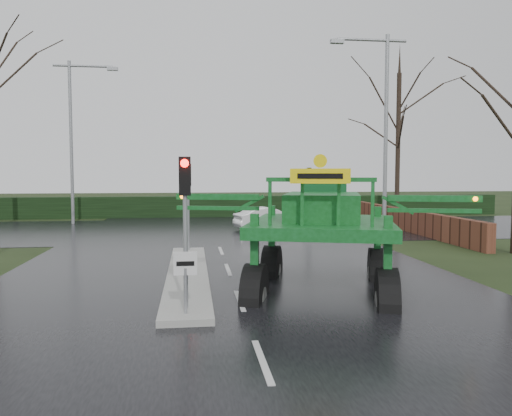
{
  "coord_description": "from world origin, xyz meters",
  "views": [
    {
      "loc": [
        -1.15,
        -12.08,
        3.16
      ],
      "look_at": [
        0.98,
        4.44,
        2.0
      ],
      "focal_mm": 35.0,
      "sensor_mm": 36.0,
      "label": 1
    }
  ],
  "objects": [
    {
      "name": "street_light_left_far",
      "position": [
        -8.19,
        20.0,
        5.99
      ],
      "size": [
        3.85,
        0.3,
        10.0
      ],
      "color": "gray",
      "rests_on": "ground"
    },
    {
      "name": "traffic_signal_far",
      "position": [
        6.5,
        20.01,
        2.59
      ],
      "size": [
        0.26,
        0.33,
        3.52
      ],
      "rotation": [
        0.0,
        0.0,
        3.14
      ],
      "color": "gray",
      "rests_on": "ground"
    },
    {
      "name": "street_light_right",
      "position": [
        8.19,
        12.0,
        5.99
      ],
      "size": [
        3.85,
        0.3,
        10.0
      ],
      "color": "gray",
      "rests_on": "ground"
    },
    {
      "name": "crop_sprayer",
      "position": [
        0.46,
        0.37,
        2.14
      ],
      "size": [
        7.78,
        5.89,
        4.51
      ],
      "rotation": [
        0.0,
        0.0,
        -0.29
      ],
      "color": "black",
      "rests_on": "ground"
    },
    {
      "name": "hedge_row",
      "position": [
        0.0,
        24.0,
        0.75
      ],
      "size": [
        44.0,
        0.9,
        1.5
      ],
      "primitive_type": "cube",
      "color": "black",
      "rests_on": "ground"
    },
    {
      "name": "brick_wall",
      "position": [
        10.5,
        16.0,
        0.6
      ],
      "size": [
        0.4,
        20.0,
        1.2
      ],
      "primitive_type": "cube",
      "color": "#592D1E",
      "rests_on": "ground"
    },
    {
      "name": "median_island",
      "position": [
        -1.3,
        3.0,
        0.09
      ],
      "size": [
        1.2,
        10.0,
        0.16
      ],
      "primitive_type": "cube",
      "color": "gray",
      "rests_on": "ground"
    },
    {
      "name": "traffic_signal_near",
      "position": [
        -1.3,
        -1.01,
        2.59
      ],
      "size": [
        0.26,
        0.33,
        3.52
      ],
      "color": "gray",
      "rests_on": "ground"
    },
    {
      "name": "traffic_signal_mid",
      "position": [
        -1.3,
        7.49,
        2.59
      ],
      "size": [
        0.26,
        0.33,
        3.52
      ],
      "color": "gray",
      "rests_on": "ground"
    },
    {
      "name": "ground",
      "position": [
        0.0,
        0.0,
        0.0
      ],
      "size": [
        140.0,
        140.0,
        0.0
      ],
      "primitive_type": "plane",
      "color": "black",
      "rests_on": "ground"
    },
    {
      "name": "keep_left_sign",
      "position": [
        -1.3,
        -1.5,
        1.06
      ],
      "size": [
        0.5,
        0.07,
        1.35
      ],
      "color": "gray",
      "rests_on": "ground"
    },
    {
      "name": "road_cross",
      "position": [
        0.0,
        16.0,
        0.01
      ],
      "size": [
        80.0,
        12.0,
        0.02
      ],
      "primitive_type": "cube",
      "color": "black",
      "rests_on": "ground"
    },
    {
      "name": "white_sedan",
      "position": [
        3.09,
        15.49,
        0.0
      ],
      "size": [
        4.01,
        2.25,
        1.25
      ],
      "primitive_type": "imported",
      "rotation": [
        0.0,
        0.0,
        1.83
      ],
      "color": "white",
      "rests_on": "ground"
    },
    {
      "name": "road_main",
      "position": [
        0.0,
        10.0,
        0.0
      ],
      "size": [
        14.0,
        80.0,
        0.02
      ],
      "primitive_type": "cube",
      "color": "black",
      "rests_on": "ground"
    },
    {
      "name": "tree_right_far",
      "position": [
        13.0,
        21.0,
        6.5
      ],
      "size": [
        7.0,
        7.0,
        12.05
      ],
      "color": "black",
      "rests_on": "ground"
    }
  ]
}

